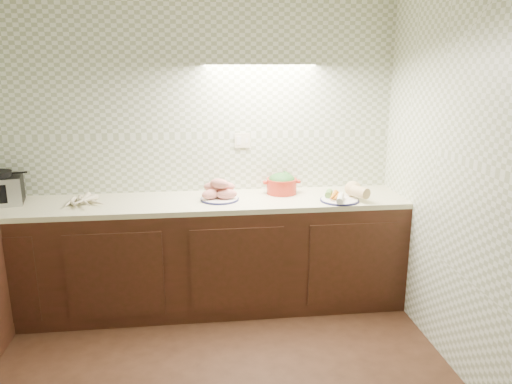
{
  "coord_description": "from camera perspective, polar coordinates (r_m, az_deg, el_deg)",
  "views": [
    {
      "loc": [
        0.17,
        -2.28,
        1.97
      ],
      "look_at": [
        0.6,
        1.25,
        1.02
      ],
      "focal_mm": 35.0,
      "sensor_mm": 36.0,
      "label": 1
    }
  ],
  "objects": [
    {
      "name": "room",
      "position": [
        2.31,
        -11.14,
        6.18
      ],
      "size": [
        3.6,
        3.6,
        2.6
      ],
      "color": "black",
      "rests_on": "ground"
    },
    {
      "name": "dutch_oven",
      "position": [
        4.09,
        2.95,
        0.98
      ],
      "size": [
        0.31,
        0.25,
        0.17
      ],
      "rotation": [
        0.0,
        0.0,
        0.01
      ],
      "color": "#AE2718",
      "rests_on": "counter"
    },
    {
      "name": "veg_plate",
      "position": [
        3.97,
        10.24,
        -0.14
      ],
      "size": [
        0.38,
        0.38,
        0.14
      ],
      "rotation": [
        0.0,
        0.0,
        0.34
      ],
      "color": "#151545",
      "rests_on": "counter"
    },
    {
      "name": "onion_bowl",
      "position": [
        4.03,
        -4.5,
        0.19
      ],
      "size": [
        0.16,
        0.16,
        0.12
      ],
      "color": "black",
      "rests_on": "counter"
    },
    {
      "name": "counter",
      "position": [
        3.43,
        -21.01,
        -12.38
      ],
      "size": [
        3.6,
        3.6,
        0.9
      ],
      "color": "black",
      "rests_on": "ground"
    },
    {
      "name": "sweet_potato_plate",
      "position": [
        3.91,
        -4.21,
        0.0
      ],
      "size": [
        0.3,
        0.3,
        0.17
      ],
      "rotation": [
        0.0,
        0.0,
        -0.03
      ],
      "color": "#151545",
      "rests_on": "counter"
    },
    {
      "name": "parsnip_pile",
      "position": [
        3.96,
        -19.3,
        -1.1
      ],
      "size": [
        0.28,
        0.32,
        0.07
      ],
      "color": "beige",
      "rests_on": "counter"
    }
  ]
}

